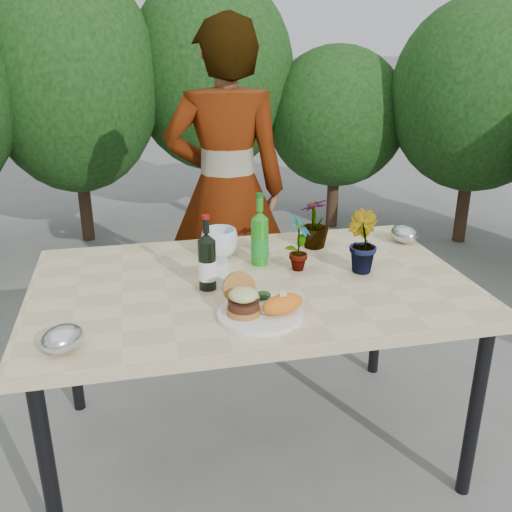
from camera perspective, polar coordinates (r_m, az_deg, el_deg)
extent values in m
plane|color=slate|center=(2.51, -0.41, -18.35)|extent=(80.00, 80.00, 0.00)
cube|color=beige|center=(2.12, -0.46, -3.00)|extent=(1.60, 1.00, 0.04)
cylinder|color=black|center=(1.96, -20.02, -19.90)|extent=(0.05, 0.05, 0.71)
cylinder|color=black|center=(2.23, 21.05, -14.37)|extent=(0.05, 0.05, 0.71)
cylinder|color=black|center=(2.65, -18.01, -7.97)|extent=(0.05, 0.05, 0.71)
cylinder|color=black|center=(2.86, 12.09, -5.12)|extent=(0.05, 0.05, 0.71)
cylinder|color=#382316|center=(4.91, -16.60, 3.95)|extent=(0.10, 0.10, 0.42)
ellipsoid|color=#25561C|center=(4.72, -18.02, 16.52)|extent=(1.34, 1.34, 1.73)
cylinder|color=#382316|center=(5.12, -4.14, 5.97)|extent=(0.10, 0.10, 0.50)
ellipsoid|color=#25561C|center=(4.95, -4.48, 17.81)|extent=(1.36, 1.36, 1.61)
cylinder|color=#382316|center=(5.10, 7.62, 5.05)|extent=(0.10, 0.10, 0.38)
ellipsoid|color=#25561C|center=(4.94, 8.07, 13.64)|extent=(1.16, 1.16, 1.16)
cylinder|color=#382316|center=(4.96, 19.86, 3.85)|extent=(0.10, 0.10, 0.44)
ellipsoid|color=#25561C|center=(4.78, 21.32, 14.75)|extent=(1.31, 1.31, 1.46)
cylinder|color=white|center=(1.86, 0.43, -5.82)|extent=(0.28, 0.28, 0.01)
cylinder|color=#B7722D|center=(1.84, -1.25, -5.51)|extent=(0.11, 0.11, 0.02)
cylinder|color=#472314|center=(1.83, -1.25, -4.88)|extent=(0.10, 0.10, 0.02)
ellipsoid|color=beige|center=(1.81, -1.26, -3.90)|extent=(0.10, 0.10, 0.04)
cylinder|color=#B7722D|center=(1.88, -1.70, -3.24)|extent=(0.11, 0.06, 0.11)
ellipsoid|color=orange|center=(1.84, 2.65, -4.82)|extent=(0.17, 0.12, 0.06)
ellipsoid|color=olive|center=(1.93, -0.16, -4.11)|extent=(0.04, 0.04, 0.02)
ellipsoid|color=#193814|center=(1.94, 0.68, -3.94)|extent=(0.06, 0.04, 0.03)
cylinder|color=black|center=(2.03, -4.89, -0.91)|extent=(0.06, 0.06, 0.18)
cylinder|color=white|center=(2.03, -4.88, -1.38)|extent=(0.07, 0.07, 0.07)
cone|color=black|center=(1.99, -4.99, 1.90)|extent=(0.06, 0.06, 0.03)
cylinder|color=black|center=(1.97, -5.03, 3.02)|extent=(0.02, 0.02, 0.05)
cylinder|color=maroon|center=(1.96, -5.06, 3.91)|extent=(0.03, 0.03, 0.01)
cylinder|color=#1B8718|center=(2.24, 0.37, 1.44)|extent=(0.07, 0.07, 0.19)
cylinder|color=#198C26|center=(2.24, 0.37, 0.99)|extent=(0.07, 0.07, 0.07)
cone|color=#1B8718|center=(2.20, 0.38, 4.12)|extent=(0.07, 0.07, 0.03)
cylinder|color=#1B8718|center=(2.19, 0.38, 5.23)|extent=(0.03, 0.03, 0.06)
cylinder|color=#0C5919|center=(2.18, 0.38, 6.11)|extent=(0.03, 0.03, 0.01)
cylinder|color=silver|center=(2.06, -3.70, -1.76)|extent=(0.07, 0.07, 0.09)
imported|color=#29571D|center=(2.17, 4.29, 1.41)|extent=(0.13, 0.15, 0.23)
imported|color=#2A5E20|center=(2.20, 10.49, 1.41)|extent=(0.13, 0.15, 0.24)
imported|color=#2D6121|center=(2.43, 5.91, 3.34)|extent=(0.15, 0.15, 0.22)
imported|color=silver|center=(2.33, -3.65, 1.33)|extent=(0.15, 0.15, 0.12)
ellipsoid|color=silver|center=(1.74, -18.76, -7.84)|extent=(0.17, 0.17, 0.08)
ellipsoid|color=#B8B9BF|center=(2.57, 14.60, 2.16)|extent=(0.13, 0.15, 0.08)
imported|color=#9E704F|center=(2.95, -2.97, 6.52)|extent=(0.67, 0.49, 1.70)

